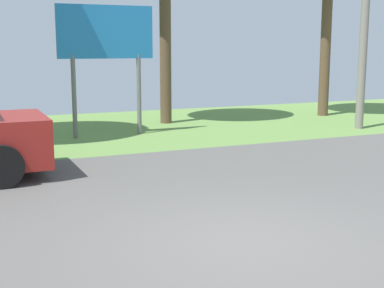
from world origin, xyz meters
TOP-DOWN VIEW (x-y plane):
  - ground_plane at (0.00, 2.95)m, footprint 40.00×22.00m
  - utility_pole at (7.77, 7.04)m, footprint 1.80×0.24m
  - roadside_billboard at (0.53, 8.71)m, footprint 2.60×0.12m

SIDE VIEW (x-z plane):
  - ground_plane at x=0.00m, z-range -0.15..0.05m
  - roadside_billboard at x=0.53m, z-range 0.80..4.30m
  - utility_pole at x=7.77m, z-range 0.17..6.51m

